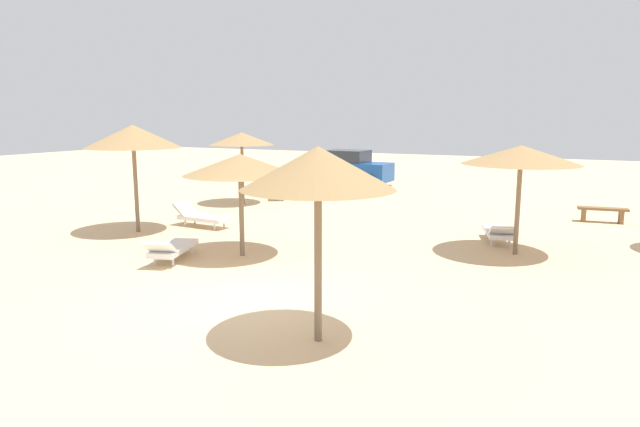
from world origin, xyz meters
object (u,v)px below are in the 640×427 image
object	(u,v)px
parasol_4	(242,139)
lounger_2	(201,217)
bench_0	(602,212)
parasol_6	(318,169)
parasol_5	(521,155)
lounger_4	(278,190)
lounger_0	(171,248)
parasol_2	(133,137)
parasol_0	(240,165)
lounger_5	(498,232)
parked_car	(350,168)

from	to	relation	value
parasol_4	lounger_2	distance (m)	5.17
lounger_2	bench_0	distance (m)	12.90
parasol_4	parasol_6	size ratio (longest dim) A/B	0.93
parasol_5	lounger_2	size ratio (longest dim) A/B	1.47
parasol_6	lounger_4	world-z (taller)	parasol_6
lounger_0	parasol_2	bearing A→B (deg)	144.68
parasol_0	parasol_5	bearing A→B (deg)	26.61
lounger_4	parasol_4	bearing A→B (deg)	-104.09
lounger_2	parasol_4	bearing A→B (deg)	107.14
parasol_5	lounger_5	distance (m)	2.52
parasol_0	parasol_2	world-z (taller)	parasol_2
parasol_5	bench_0	size ratio (longest dim) A/B	1.85
parasol_4	bench_0	world-z (taller)	parasol_4
lounger_0	lounger_5	bearing A→B (deg)	38.57
parasol_2	parasol_5	size ratio (longest dim) A/B	1.11
parasol_5	lounger_5	xyz separation A→B (m)	(-0.58, 1.15, -2.17)
parked_car	parasol_0	bearing A→B (deg)	-77.81
parasol_0	parasol_4	world-z (taller)	parasol_4
lounger_5	bench_0	distance (m)	5.20
parasol_0	parasol_6	bearing A→B (deg)	-44.71
parasol_6	lounger_4	distance (m)	15.38
parasol_4	lounger_2	xyz separation A→B (m)	(1.38, -4.46, -2.21)
parasol_6	lounger_4	xyz separation A→B (m)	(-8.09, 12.86, -2.34)
parasol_0	parasol_6	size ratio (longest dim) A/B	0.93
parasol_0	parasol_2	bearing A→B (deg)	166.34
lounger_4	bench_0	xyz separation A→B (m)	(12.21, -0.18, 0.03)
parasol_0	parasol_5	size ratio (longest dim) A/B	0.98
lounger_5	bench_0	bearing A→B (deg)	59.95
parasol_0	parasol_5	world-z (taller)	parasol_5
parasol_6	lounger_0	size ratio (longest dim) A/B	1.49
parasol_5	bench_0	distance (m)	6.37
parasol_4	parked_car	bearing A→B (deg)	79.14
parasol_6	bench_0	bearing A→B (deg)	72.02
parasol_4	lounger_5	size ratio (longest dim) A/B	1.38
parasol_2	lounger_4	world-z (taller)	parasol_2
parasol_4	parasol_5	distance (m)	11.36
lounger_2	bench_0	size ratio (longest dim) A/B	1.26
parasol_5	lounger_2	bearing A→B (deg)	-176.60
parasol_2	lounger_4	xyz separation A→B (m)	(0.33, 7.82, -2.50)
parasol_0	lounger_2	bearing A→B (deg)	141.84
parasol_4	lounger_2	world-z (taller)	parasol_4
parasol_0	parasol_6	distance (m)	5.66
parasol_2	lounger_5	size ratio (longest dim) A/B	1.57
lounger_2	lounger_5	world-z (taller)	lounger_2
parasol_2	bench_0	world-z (taller)	parasol_2
lounger_4	bench_0	world-z (taller)	lounger_4
parasol_4	lounger_4	size ratio (longest dim) A/B	1.42
lounger_0	lounger_4	size ratio (longest dim) A/B	1.02
parasol_2	parasol_4	size ratio (longest dim) A/B	1.14
parasol_2	parasol_4	bearing A→B (deg)	91.50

